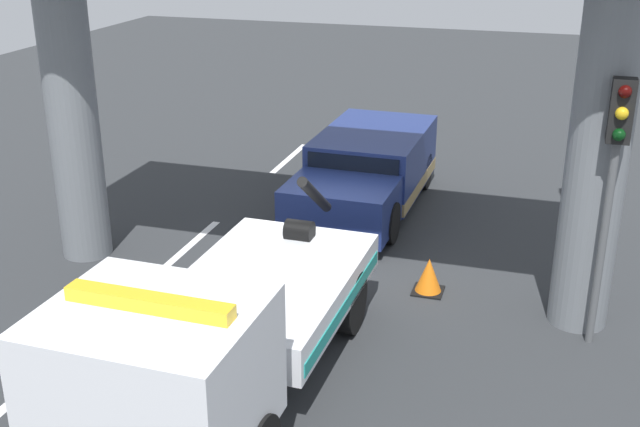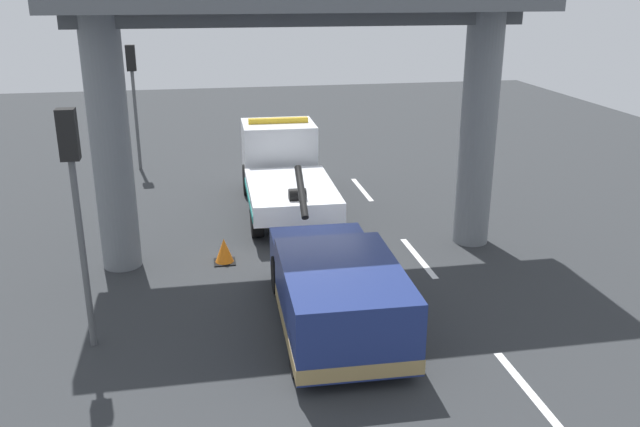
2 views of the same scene
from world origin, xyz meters
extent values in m
cube|color=#2D3033|center=(0.00, 0.00, -0.05)|extent=(60.00, 40.00, 0.10)
cube|color=silver|center=(-6.00, -2.79, 0.00)|extent=(2.60, 0.16, 0.01)
cube|color=silver|center=(0.00, -2.79, 0.00)|extent=(2.60, 0.16, 0.01)
cube|color=white|center=(3.00, 0.02, 0.93)|extent=(3.89, 2.47, 0.55)
cube|color=white|center=(6.33, -0.04, 1.48)|extent=(2.09, 2.34, 1.65)
cube|color=black|center=(6.94, -0.05, 1.84)|extent=(0.10, 2.21, 0.66)
cube|color=teal|center=(3.02, 1.23, 0.84)|extent=(3.65, 0.09, 0.20)
cylinder|color=black|center=(0.81, 0.06, 1.66)|extent=(1.42, 0.21, 1.07)
cylinder|color=black|center=(1.61, 0.05, 1.32)|extent=(0.37, 0.46, 0.36)
cube|color=yellow|center=(6.33, -0.04, 2.38)|extent=(0.28, 1.92, 0.16)
cylinder|color=black|center=(6.11, -1.08, 0.50)|extent=(1.01, 0.34, 1.00)
cylinder|color=black|center=(2.25, 1.08, 0.50)|extent=(1.01, 0.34, 1.00)
cylinder|color=black|center=(2.21, -1.00, 0.50)|extent=(1.01, 0.34, 1.00)
cube|color=navy|center=(-3.79, 0.01, 0.91)|extent=(3.50, 2.27, 1.35)
cube|color=navy|center=(-1.20, -0.04, 0.71)|extent=(1.77, 2.15, 0.95)
cube|color=black|center=(-2.04, -0.02, 1.20)|extent=(0.10, 1.94, 0.59)
cube|color=#9E8451|center=(-3.79, 0.01, 0.41)|extent=(3.52, 2.28, 0.28)
cylinder|color=black|center=(-1.33, 0.93, 0.42)|extent=(0.85, 0.30, 0.84)
cylinder|color=black|center=(-1.36, -0.99, 0.42)|extent=(0.85, 0.30, 0.84)
cylinder|color=black|center=(-4.72, 0.99, 0.42)|extent=(0.85, 0.30, 0.84)
cylinder|color=black|center=(-4.76, -0.93, 0.42)|extent=(0.85, 0.30, 0.84)
cylinder|color=slate|center=(0.86, 4.52, 3.00)|extent=(0.92, 0.92, 5.99)
cylinder|color=slate|center=(0.86, -4.52, 3.00)|extent=(0.92, 0.92, 5.99)
cylinder|color=#515456|center=(-3.00, 4.71, 1.83)|extent=(0.12, 0.12, 3.66)
cube|color=black|center=(-3.00, 4.71, 4.11)|extent=(0.28, 0.32, 0.90)
sphere|color=red|center=(-2.84, 4.71, 4.41)|extent=(0.18, 0.18, 0.18)
sphere|color=#3A2D06|center=(-2.84, 4.71, 4.11)|extent=(0.18, 0.18, 0.18)
sphere|color=black|center=(-2.84, 4.71, 3.81)|extent=(0.18, 0.18, 0.18)
cylinder|color=#515456|center=(1.50, 4.71, 1.60)|extent=(0.12, 0.12, 3.19)
cube|color=black|center=(1.50, 4.71, 3.64)|extent=(0.28, 0.32, 0.90)
sphere|color=#360605|center=(1.66, 4.71, 3.94)|extent=(0.18, 0.18, 0.18)
sphere|color=gold|center=(1.66, 4.71, 3.64)|extent=(0.18, 0.18, 0.18)
sphere|color=black|center=(1.66, 4.71, 3.34)|extent=(0.18, 0.18, 0.18)
cone|color=orange|center=(0.57, 2.05, 0.31)|extent=(0.48, 0.48, 0.63)
cube|color=black|center=(0.57, 2.05, 0.01)|extent=(0.53, 0.53, 0.03)
camera|label=1|loc=(12.90, 3.88, 6.33)|focal=44.50mm
camera|label=2|loc=(-14.95, 2.48, 6.59)|focal=37.63mm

